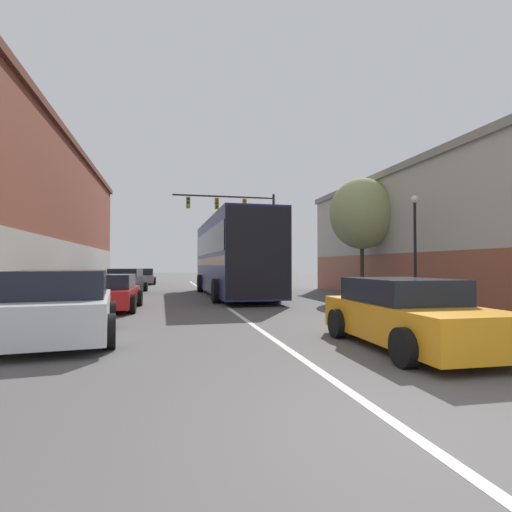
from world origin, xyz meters
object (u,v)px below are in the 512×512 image
at_px(bus, 233,254).
at_px(parked_car_left_near, 126,281).
at_px(street_lamp, 415,247).
at_px(traffic_signal_gantry, 242,217).
at_px(parked_car_left_distant, 62,307).
at_px(street_tree_near, 362,214).
at_px(hatchback_foreground, 407,314).
at_px(parked_car_left_far, 109,293).
at_px(parked_car_left_mid, 142,277).

height_order(bus, parked_car_left_near, bus).
height_order(parked_car_left_near, street_lamp, street_lamp).
bearing_deg(parked_car_left_near, traffic_signal_gantry, -50.45).
bearing_deg(parked_car_left_distant, street_tree_near, -60.38).
bearing_deg(parked_car_left_near, street_lamp, -127.73).
relative_size(bus, hatchback_foreground, 2.68).
height_order(parked_car_left_near, street_tree_near, street_tree_near).
relative_size(hatchback_foreground, parked_car_left_near, 0.98).
relative_size(bus, traffic_signal_gantry, 1.50).
relative_size(hatchback_foreground, parked_car_left_far, 1.04).
distance_m(parked_car_left_mid, street_lamp, 23.35).
bearing_deg(parked_car_left_distant, parked_car_left_near, -6.38).
relative_size(bus, parked_car_left_distant, 2.49).
xyz_separation_m(hatchback_foreground, street_lamp, (4.40, 6.14, 1.59)).
height_order(parked_car_left_distant, traffic_signal_gantry, traffic_signal_gantry).
bearing_deg(parked_car_left_distant, hatchback_foreground, -115.67).
distance_m(bus, traffic_signal_gantry, 9.30).
height_order(parked_car_left_mid, street_tree_near, street_tree_near).
distance_m(parked_car_left_far, parked_car_left_distant, 5.55).
height_order(parked_car_left_near, parked_car_left_mid, parked_car_left_near).
bearing_deg(parked_car_left_mid, hatchback_foreground, -167.50).
bearing_deg(traffic_signal_gantry, parked_car_left_near, -145.95).
xyz_separation_m(bus, parked_car_left_mid, (-5.12, 13.92, -1.51)).
distance_m(parked_car_left_far, traffic_signal_gantry, 16.11).
relative_size(parked_car_left_near, street_tree_near, 0.75).
distance_m(traffic_signal_gantry, street_lamp, 16.00).
relative_size(parked_car_left_near, parked_car_left_mid, 1.02).
bearing_deg(hatchback_foreground, traffic_signal_gantry, -1.21).
bearing_deg(parked_car_left_far, street_tree_near, -75.45).
distance_m(bus, parked_car_left_distant, 12.00).
bearing_deg(hatchback_foreground, parked_car_left_mid, 14.38).
distance_m(bus, hatchback_foreground, 13.04).
bearing_deg(bus, street_tree_near, -115.39).
distance_m(parked_car_left_distant, traffic_signal_gantry, 21.07).
relative_size(bus, parked_car_left_mid, 2.67).
xyz_separation_m(parked_car_left_far, street_lamp, (10.74, -1.65, 1.62)).
bearing_deg(hatchback_foreground, parked_car_left_distant, 72.12).
relative_size(bus, street_lamp, 2.71).
xyz_separation_m(parked_car_left_mid, street_lamp, (10.72, -20.69, 1.61)).
relative_size(bus, street_tree_near, 1.97).
distance_m(parked_car_left_distant, street_lamp, 11.69).
bearing_deg(parked_car_left_distant, parked_car_left_far, -8.48).
distance_m(bus, street_tree_near, 6.50).
bearing_deg(street_lamp, bus, 129.60).
distance_m(hatchback_foreground, traffic_signal_gantry, 21.96).
bearing_deg(hatchback_foreground, bus, 6.41).
distance_m(hatchback_foreground, parked_car_left_far, 10.04).
bearing_deg(bus, street_lamp, -141.13).
relative_size(hatchback_foreground, parked_car_left_mid, 1.00).
height_order(bus, parked_car_left_distant, bus).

